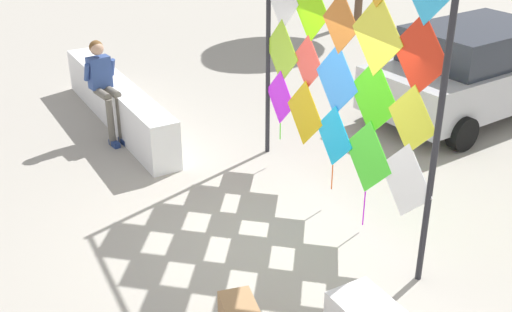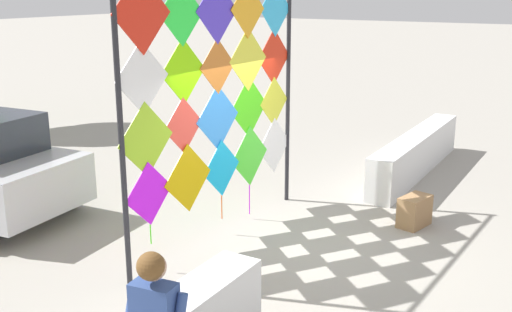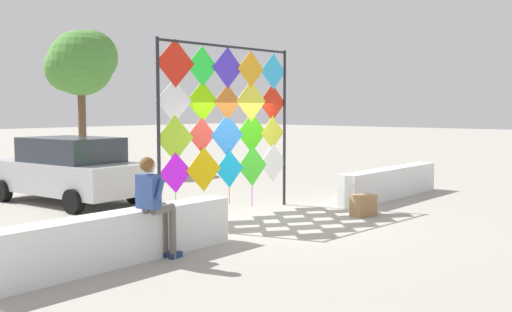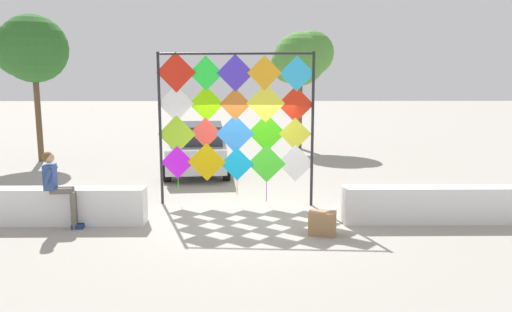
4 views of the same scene
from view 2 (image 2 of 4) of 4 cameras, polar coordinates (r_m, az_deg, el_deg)
name	(u,v)px [view 2 (image 2 of 4)]	position (r m, az deg, el deg)	size (l,w,h in m)	color
ground	(299,246)	(8.85, 4.06, -8.36)	(120.00, 120.00, 0.00)	#9E998E
plaza_ledge_right	(416,154)	(12.49, 14.74, 0.22)	(4.45, 0.47, 0.80)	white
kite_display_rack	(218,89)	(8.62, -3.55, 6.30)	(3.88, 0.30, 3.77)	#232328
cardboard_box_large	(414,211)	(9.76, 14.59, -5.02)	(0.54, 0.32, 0.48)	#9E754C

